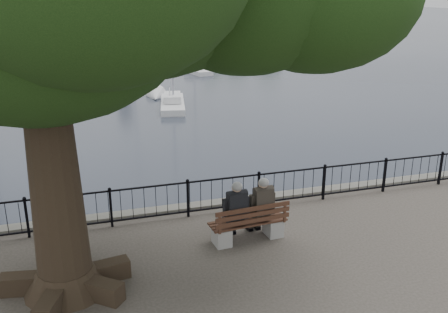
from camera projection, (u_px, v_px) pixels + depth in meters
name	position (u px, v px, depth m)	size (l,w,h in m)	color
harbor	(219.00, 221.00, 14.24)	(260.00, 260.00, 1.20)	#575652
railing	(224.00, 193.00, 13.45)	(22.06, 0.06, 1.00)	black
bench	(249.00, 227.00, 11.99)	(1.93, 0.72, 1.00)	gray
person_left	(234.00, 213.00, 11.85)	(0.48, 0.81, 1.58)	black
person_right	(260.00, 209.00, 12.08)	(0.48, 0.81, 1.58)	black
lion_monument	(120.00, 31.00, 56.78)	(6.02, 6.02, 8.88)	#575652
sailboat_b	(54.00, 92.00, 32.97)	(3.34, 5.81, 11.19)	silver
sailboat_c	(173.00, 102.00, 29.98)	(2.24, 5.06, 10.16)	silver
sailboat_f	(133.00, 73.00, 40.00)	(1.84, 5.27, 10.96)	silver
sailboat_g	(194.00, 69.00, 42.46)	(2.32, 4.79, 9.01)	silver
sailboat_h	(55.00, 65.00, 44.26)	(1.99, 5.46, 12.20)	silver
far_shore	(235.00, 5.00, 89.47)	(30.00, 8.60, 9.18)	#3A3530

